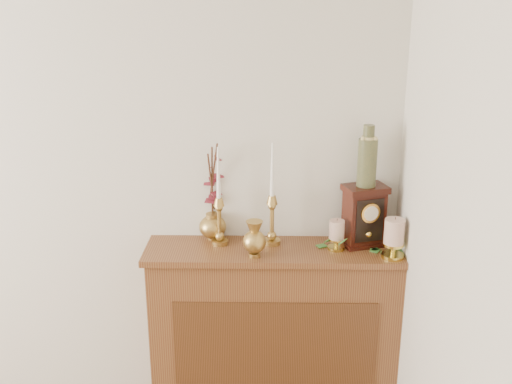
{
  "coord_description": "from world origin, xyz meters",
  "views": [
    {
      "loc": [
        1.36,
        -0.53,
        2.09
      ],
      "look_at": [
        1.31,
        2.05,
        1.23
      ],
      "focal_mm": 42.0,
      "sensor_mm": 36.0,
      "label": 1
    }
  ],
  "objects_px": {
    "candlestick_left": "(219,213)",
    "bud_vase": "(254,239)",
    "candlestick_center": "(272,212)",
    "ceramic_vase": "(367,159)",
    "ginger_jar": "(214,194)",
    "mantel_clock": "(364,216)"
  },
  "relations": [
    {
      "from": "candlestick_center",
      "to": "ceramic_vase",
      "type": "relative_size",
      "value": 1.73
    },
    {
      "from": "candlestick_left",
      "to": "ginger_jar",
      "type": "distance_m",
      "value": 0.13
    },
    {
      "from": "bud_vase",
      "to": "ginger_jar",
      "type": "relative_size",
      "value": 0.35
    },
    {
      "from": "bud_vase",
      "to": "ceramic_vase",
      "type": "distance_m",
      "value": 0.64
    },
    {
      "from": "ginger_jar",
      "to": "mantel_clock",
      "type": "height_order",
      "value": "ginger_jar"
    },
    {
      "from": "candlestick_left",
      "to": "mantel_clock",
      "type": "height_order",
      "value": "candlestick_left"
    },
    {
      "from": "bud_vase",
      "to": "candlestick_left",
      "type": "bearing_deg",
      "value": 140.16
    },
    {
      "from": "candlestick_center",
      "to": "bud_vase",
      "type": "bearing_deg",
      "value": -118.09
    },
    {
      "from": "ginger_jar",
      "to": "ceramic_vase",
      "type": "height_order",
      "value": "ceramic_vase"
    },
    {
      "from": "mantel_clock",
      "to": "candlestick_left",
      "type": "bearing_deg",
      "value": 162.87
    },
    {
      "from": "candlestick_left",
      "to": "candlestick_center",
      "type": "bearing_deg",
      "value": 2.04
    },
    {
      "from": "candlestick_left",
      "to": "ceramic_vase",
      "type": "bearing_deg",
      "value": 0.86
    },
    {
      "from": "candlestick_center",
      "to": "ginger_jar",
      "type": "distance_m",
      "value": 0.31
    },
    {
      "from": "candlestick_left",
      "to": "ginger_jar",
      "type": "relative_size",
      "value": 0.97
    },
    {
      "from": "candlestick_center",
      "to": "ceramic_vase",
      "type": "bearing_deg",
      "value": 0.17
    },
    {
      "from": "candlestick_left",
      "to": "bud_vase",
      "type": "distance_m",
      "value": 0.23
    },
    {
      "from": "candlestick_left",
      "to": "bud_vase",
      "type": "relative_size",
      "value": 2.77
    },
    {
      "from": "candlestick_left",
      "to": "mantel_clock",
      "type": "xyz_separation_m",
      "value": [
        0.69,
        0.01,
        -0.01
      ]
    },
    {
      "from": "candlestick_left",
      "to": "ginger_jar",
      "type": "xyz_separation_m",
      "value": [
        -0.03,
        0.1,
        0.06
      ]
    },
    {
      "from": "candlestick_center",
      "to": "ceramic_vase",
      "type": "height_order",
      "value": "ceramic_vase"
    },
    {
      "from": "bud_vase",
      "to": "mantel_clock",
      "type": "bearing_deg",
      "value": 16.11
    },
    {
      "from": "candlestick_center",
      "to": "mantel_clock",
      "type": "height_order",
      "value": "candlestick_center"
    }
  ]
}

